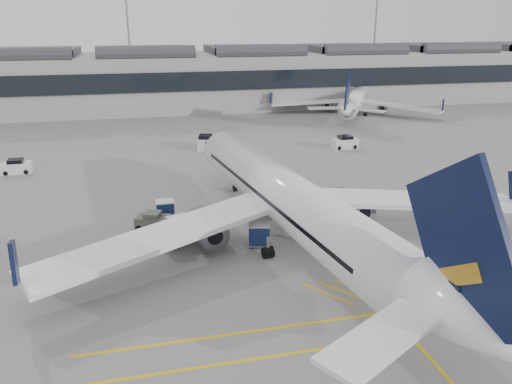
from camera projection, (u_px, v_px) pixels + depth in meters
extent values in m
plane|color=gray|center=(208.00, 259.00, 38.29)|extent=(220.00, 220.00, 0.00)
cube|color=#9E9E99|center=(157.00, 82.00, 102.75)|extent=(200.00, 20.00, 11.00)
cube|color=black|center=(159.00, 82.00, 93.05)|extent=(200.00, 0.50, 3.60)
cube|color=#38383D|center=(155.00, 51.00, 100.74)|extent=(200.00, 18.00, 1.40)
cylinder|color=slate|center=(130.00, 44.00, 112.27)|extent=(0.44, 0.44, 25.00)
cylinder|color=slate|center=(374.00, 41.00, 125.45)|extent=(0.44, 0.44, 25.00)
cube|color=gold|center=(293.00, 204.00, 49.69)|extent=(0.25, 60.00, 0.01)
cylinder|color=white|center=(287.00, 198.00, 40.84)|extent=(9.02, 34.51, 4.29)
cone|color=white|center=(217.00, 146.00, 57.93)|extent=(4.89, 5.12, 4.29)
cone|color=white|center=(466.00, 322.00, 23.20)|extent=(5.01, 6.02, 4.29)
cube|color=white|center=(160.00, 237.00, 35.92)|extent=(19.24, 12.20, 0.40)
cube|color=white|center=(408.00, 200.00, 43.42)|extent=(19.82, 7.42, 0.40)
cylinder|color=slate|center=(208.00, 227.00, 39.65)|extent=(2.95, 4.40, 2.40)
cylinder|color=slate|center=(352.00, 206.00, 44.22)|extent=(2.95, 4.40, 2.40)
cube|color=black|center=(465.00, 254.00, 22.77)|extent=(1.55, 8.65, 9.56)
cylinder|color=black|center=(235.00, 188.00, 53.45)|extent=(0.42, 0.77, 0.73)
cylinder|color=black|center=(268.00, 252.00, 38.36)|extent=(0.92, 1.02, 0.91)
cylinder|color=black|center=(333.00, 241.00, 40.33)|extent=(0.92, 1.02, 0.91)
cylinder|color=white|center=(355.00, 99.00, 97.75)|extent=(16.47, 25.47, 3.43)
cone|color=white|center=(362.00, 89.00, 111.83)|extent=(4.78, 4.86, 3.43)
cone|color=white|center=(346.00, 110.00, 83.22)|extent=(5.14, 5.50, 3.43)
cube|color=white|center=(310.00, 102.00, 99.05)|extent=(15.84, 6.32, 0.32)
cube|color=white|center=(400.00, 106.00, 94.50)|extent=(12.87, 13.65, 0.32)
cylinder|color=slate|center=(328.00, 105.00, 100.03)|extent=(3.28, 3.80, 1.91)
cylinder|color=slate|center=(382.00, 107.00, 97.25)|extent=(3.28, 3.80, 1.91)
cube|color=black|center=(347.00, 94.00, 82.89)|extent=(3.66, 6.17, 7.63)
cylinder|color=black|center=(359.00, 104.00, 108.11)|extent=(0.51, 0.63, 0.58)
cylinder|color=black|center=(341.00, 113.00, 97.09)|extent=(0.91, 0.95, 0.73)
cylinder|color=black|center=(365.00, 114.00, 95.89)|extent=(0.91, 0.95, 0.73)
cube|color=beige|center=(269.00, 209.00, 47.39)|extent=(4.01, 2.08, 0.70)
cube|color=black|center=(279.00, 201.00, 47.20)|extent=(3.54, 1.62, 1.49)
cube|color=beige|center=(257.00, 203.00, 47.08)|extent=(1.10, 1.43, 0.91)
cylinder|color=black|center=(254.00, 214.00, 46.66)|extent=(0.47, 0.25, 0.44)
cylinder|color=black|center=(253.00, 209.00, 47.99)|extent=(0.47, 0.25, 0.44)
cylinder|color=black|center=(284.00, 213.00, 46.87)|extent=(0.47, 0.25, 0.44)
cylinder|color=black|center=(282.00, 208.00, 48.20)|extent=(0.47, 0.25, 0.44)
cube|color=gray|center=(259.00, 243.00, 40.58)|extent=(2.13, 1.89, 0.13)
cube|color=navy|center=(259.00, 233.00, 40.30)|extent=(1.96, 1.80, 1.56)
cube|color=silver|center=(259.00, 224.00, 40.03)|extent=(2.03, 1.87, 0.11)
cylinder|color=black|center=(250.00, 247.00, 40.04)|extent=(0.25, 0.16, 0.24)
cylinder|color=black|center=(250.00, 241.00, 41.16)|extent=(0.25, 0.16, 0.24)
cylinder|color=black|center=(268.00, 247.00, 40.04)|extent=(0.25, 0.16, 0.24)
cylinder|color=black|center=(268.00, 241.00, 41.15)|extent=(0.25, 0.16, 0.24)
cube|color=gray|center=(170.00, 245.00, 40.32)|extent=(2.07, 1.88, 0.12)
cube|color=navy|center=(170.00, 236.00, 40.06)|extent=(1.92, 1.79, 1.46)
cube|color=silver|center=(169.00, 227.00, 39.81)|extent=(1.98, 1.85, 0.10)
cylinder|color=black|center=(165.00, 250.00, 39.54)|extent=(0.24, 0.17, 0.22)
cylinder|color=black|center=(160.00, 245.00, 40.44)|extent=(0.24, 0.17, 0.22)
cylinder|color=black|center=(181.00, 246.00, 40.25)|extent=(0.24, 0.17, 0.22)
cylinder|color=black|center=(176.00, 241.00, 41.14)|extent=(0.24, 0.17, 0.22)
cube|color=gray|center=(166.00, 217.00, 45.92)|extent=(1.74, 1.44, 0.12)
cube|color=navy|center=(165.00, 209.00, 45.66)|extent=(1.59, 1.39, 1.47)
cube|color=silver|center=(165.00, 201.00, 45.41)|extent=(1.64, 1.44, 0.10)
cylinder|color=black|center=(158.00, 221.00, 45.27)|extent=(0.22, 0.10, 0.22)
cylinder|color=black|center=(158.00, 217.00, 46.29)|extent=(0.22, 0.10, 0.22)
cylinder|color=black|center=(174.00, 220.00, 45.60)|extent=(0.22, 0.10, 0.22)
cylinder|color=black|center=(173.00, 215.00, 46.62)|extent=(0.22, 0.10, 0.22)
cube|color=gray|center=(180.00, 237.00, 41.76)|extent=(2.34, 2.17, 0.13)
cube|color=navy|center=(179.00, 227.00, 41.48)|extent=(2.17, 2.05, 1.61)
cube|color=silver|center=(179.00, 218.00, 41.20)|extent=(2.24, 2.12, 0.11)
cylinder|color=black|center=(175.00, 242.00, 40.89)|extent=(0.27, 0.20, 0.24)
cylinder|color=black|center=(168.00, 237.00, 41.82)|extent=(0.27, 0.20, 0.24)
cylinder|color=black|center=(192.00, 238.00, 41.76)|extent=(0.27, 0.20, 0.24)
cylinder|color=black|center=(185.00, 233.00, 42.69)|extent=(0.27, 0.20, 0.24)
imported|color=#FC420D|center=(261.00, 203.00, 47.48)|extent=(0.69, 0.77, 1.77)
imported|color=#E0590B|center=(217.00, 231.00, 41.11)|extent=(1.09, 1.06, 1.78)
cube|color=#484C40|center=(153.00, 222.00, 43.64)|extent=(3.24, 2.55, 1.13)
cube|color=#484C40|center=(152.00, 215.00, 43.42)|extent=(1.74, 1.74, 0.57)
cylinder|color=black|center=(139.00, 228.00, 43.15)|extent=(0.69, 0.48, 0.63)
cylinder|color=black|center=(145.00, 222.00, 44.53)|extent=(0.69, 0.48, 0.63)
cylinder|color=black|center=(162.00, 229.00, 42.94)|extent=(0.69, 0.48, 0.63)
cylinder|color=black|center=(167.00, 223.00, 44.32)|extent=(0.69, 0.48, 0.63)
cone|color=#F24C0A|center=(288.00, 168.00, 61.00)|extent=(0.36, 0.36, 0.50)
cone|color=#F24C0A|center=(334.00, 211.00, 47.16)|extent=(0.40, 0.40, 0.56)
cube|color=silver|center=(16.00, 168.00, 59.75)|extent=(3.42, 1.79, 1.31)
cube|color=black|center=(15.00, 161.00, 59.49)|extent=(1.73, 1.64, 0.56)
cylinder|color=black|center=(6.00, 173.00, 58.91)|extent=(0.57, 0.22, 0.56)
cylinder|color=black|center=(8.00, 170.00, 60.28)|extent=(0.57, 0.22, 0.56)
cylinder|color=black|center=(26.00, 172.00, 59.46)|extent=(0.57, 0.22, 0.56)
cylinder|color=black|center=(28.00, 169.00, 60.83)|extent=(0.57, 0.22, 0.56)
cube|color=silver|center=(206.00, 143.00, 71.34)|extent=(2.86, 4.23, 1.50)
cube|color=black|center=(206.00, 137.00, 71.05)|extent=(2.26, 2.34, 0.64)
cylinder|color=black|center=(211.00, 148.00, 70.24)|extent=(0.39, 0.68, 0.64)
cylinder|color=black|center=(199.00, 148.00, 70.29)|extent=(0.39, 0.68, 0.64)
cylinder|color=black|center=(213.00, 144.00, 72.68)|extent=(0.39, 0.68, 0.64)
cylinder|color=black|center=(201.00, 144.00, 72.72)|extent=(0.39, 0.68, 0.64)
cube|color=silver|center=(345.00, 143.00, 71.52)|extent=(3.63, 1.86, 1.40)
cube|color=black|center=(345.00, 138.00, 71.24)|extent=(1.83, 1.73, 0.60)
cylinder|color=black|center=(339.00, 148.00, 70.63)|extent=(0.60, 0.23, 0.60)
cylinder|color=black|center=(335.00, 145.00, 72.10)|extent=(0.60, 0.23, 0.60)
cylinder|color=black|center=(355.00, 147.00, 71.20)|extent=(0.60, 0.23, 0.60)
cylinder|color=black|center=(350.00, 144.00, 72.66)|extent=(0.60, 0.23, 0.60)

